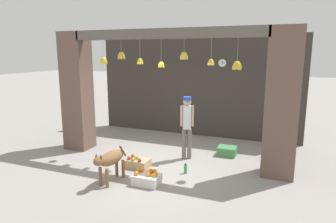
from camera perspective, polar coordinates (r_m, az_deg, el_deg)
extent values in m
plane|color=gray|center=(7.62, -1.20, -9.83)|extent=(60.00, 60.00, 0.00)
cube|color=#38332D|center=(9.90, 5.30, 4.85)|extent=(6.72, 0.12, 3.28)
cube|color=brown|center=(8.84, -16.91, 3.63)|extent=(0.70, 0.60, 3.28)
cube|color=brown|center=(6.93, 20.90, 1.39)|extent=(0.70, 0.60, 3.28)
cube|color=#5B564C|center=(7.23, -0.92, 14.61)|extent=(4.82, 0.24, 0.24)
cylinder|color=#B2AD99|center=(8.05, -12.25, 11.64)|extent=(0.01, 0.01, 0.43)
ellipsoid|color=yellow|center=(8.03, -11.86, 9.48)|extent=(0.13, 0.07, 0.20)
ellipsoid|color=yellow|center=(8.07, -11.82, 9.49)|extent=(0.11, 0.12, 0.21)
ellipsoid|color=yellow|center=(8.10, -12.03, 9.49)|extent=(0.09, 0.13, 0.21)
ellipsoid|color=yellow|center=(8.10, -12.34, 9.47)|extent=(0.13, 0.10, 0.21)
ellipsoid|color=yellow|center=(8.06, -12.52, 9.46)|extent=(0.13, 0.10, 0.21)
ellipsoid|color=yellow|center=(8.02, -12.42, 9.45)|extent=(0.09, 0.13, 0.21)
ellipsoid|color=yellow|center=(8.01, -12.13, 9.46)|extent=(0.11, 0.12, 0.21)
cylinder|color=#B2AD99|center=(7.71, -8.94, 12.28)|extent=(0.01, 0.01, 0.30)
ellipsoid|color=gold|center=(7.69, -8.54, 10.49)|extent=(0.14, 0.08, 0.21)
ellipsoid|color=gold|center=(7.74, -8.54, 10.50)|extent=(0.11, 0.13, 0.22)
ellipsoid|color=gold|center=(7.76, -8.89, 10.49)|extent=(0.11, 0.13, 0.22)
ellipsoid|color=gold|center=(7.74, -9.23, 10.48)|extent=(0.14, 0.08, 0.21)
ellipsoid|color=gold|center=(7.69, -9.24, 10.47)|extent=(0.11, 0.13, 0.22)
ellipsoid|color=gold|center=(7.66, -8.89, 10.48)|extent=(0.11, 0.13, 0.22)
cylinder|color=#B2AD99|center=(7.43, -5.38, 11.81)|extent=(0.01, 0.01, 0.45)
ellipsoid|color=yellow|center=(7.42, -5.04, 9.50)|extent=(0.11, 0.06, 0.17)
ellipsoid|color=yellow|center=(7.46, -5.06, 9.51)|extent=(0.09, 0.10, 0.18)
ellipsoid|color=yellow|center=(7.48, -5.35, 9.50)|extent=(0.09, 0.10, 0.18)
ellipsoid|color=yellow|center=(7.46, -5.63, 9.49)|extent=(0.11, 0.06, 0.17)
ellipsoid|color=yellow|center=(7.41, -5.61, 9.48)|extent=(0.09, 0.10, 0.18)
ellipsoid|color=yellow|center=(7.40, -5.32, 9.49)|extent=(0.09, 0.10, 0.18)
cylinder|color=#B2AD99|center=(7.20, -1.32, 11.59)|extent=(0.01, 0.01, 0.52)
ellipsoid|color=yellow|center=(7.19, -1.00, 8.92)|extent=(0.11, 0.06, 0.17)
ellipsoid|color=yellow|center=(7.25, -1.18, 8.93)|extent=(0.06, 0.11, 0.17)
ellipsoid|color=yellow|center=(7.23, -1.62, 8.93)|extent=(0.11, 0.06, 0.17)
ellipsoid|color=yellow|center=(7.17, -1.44, 8.91)|extent=(0.06, 0.11, 0.17)
cylinder|color=#B2AD99|center=(6.99, 3.09, 12.50)|extent=(0.01, 0.01, 0.30)
ellipsoid|color=yellow|center=(6.97, 3.46, 10.54)|extent=(0.13, 0.07, 0.20)
ellipsoid|color=yellow|center=(7.02, 3.38, 10.55)|extent=(0.10, 0.12, 0.21)
ellipsoid|color=yellow|center=(7.03, 2.99, 10.55)|extent=(0.10, 0.12, 0.21)
ellipsoid|color=yellow|center=(7.00, 2.68, 10.55)|extent=(0.13, 0.07, 0.20)
ellipsoid|color=yellow|center=(6.95, 2.76, 10.55)|extent=(0.10, 0.12, 0.21)
ellipsoid|color=yellow|center=(6.94, 3.15, 10.54)|extent=(0.10, 0.12, 0.21)
cylinder|color=#B2AD99|center=(6.83, 8.25, 11.78)|extent=(0.01, 0.01, 0.45)
ellipsoid|color=gold|center=(6.83, 8.51, 9.26)|extent=(0.11, 0.06, 0.16)
ellipsoid|color=gold|center=(6.87, 8.41, 9.27)|extent=(0.08, 0.10, 0.17)
ellipsoid|color=gold|center=(6.88, 8.08, 9.28)|extent=(0.08, 0.10, 0.17)
ellipsoid|color=gold|center=(6.85, 7.85, 9.28)|extent=(0.11, 0.06, 0.16)
ellipsoid|color=gold|center=(6.81, 7.94, 9.27)|extent=(0.08, 0.10, 0.17)
ellipsoid|color=gold|center=(6.80, 8.27, 9.26)|extent=(0.08, 0.10, 0.17)
cylinder|color=#B2AD99|center=(6.79, 13.15, 11.43)|extent=(0.01, 0.01, 0.50)
ellipsoid|color=yellow|center=(6.78, 13.47, 8.50)|extent=(0.14, 0.08, 0.22)
ellipsoid|color=yellow|center=(6.83, 13.30, 8.53)|extent=(0.11, 0.13, 0.23)
ellipsoid|color=yellow|center=(6.84, 12.85, 8.55)|extent=(0.11, 0.13, 0.23)
ellipsoid|color=yellow|center=(6.80, 12.56, 8.55)|extent=(0.14, 0.08, 0.22)
ellipsoid|color=yellow|center=(6.75, 12.73, 8.52)|extent=(0.11, 0.13, 0.23)
ellipsoid|color=yellow|center=(6.74, 13.18, 8.50)|extent=(0.11, 0.13, 0.23)
ellipsoid|color=brown|center=(6.54, -10.70, -8.66)|extent=(0.37, 0.76, 0.29)
cylinder|color=brown|center=(6.41, -11.52, -12.33)|extent=(0.07, 0.07, 0.40)
cylinder|color=brown|center=(6.52, -12.75, -11.98)|extent=(0.07, 0.07, 0.40)
cylinder|color=brown|center=(6.82, -8.54, -10.75)|extent=(0.07, 0.07, 0.40)
cylinder|color=brown|center=(6.92, -9.74, -10.46)|extent=(0.07, 0.07, 0.40)
ellipsoid|color=brown|center=(6.23, -13.03, -9.16)|extent=(0.21, 0.29, 0.20)
cone|color=brown|center=(6.16, -12.65, -8.34)|extent=(0.07, 0.07, 0.08)
cone|color=brown|center=(6.23, -13.49, -8.14)|extent=(0.07, 0.07, 0.08)
cylinder|color=brown|center=(6.84, -8.61, -7.45)|extent=(0.07, 0.23, 0.30)
cylinder|color=#6B665B|center=(7.83, 4.09, -6.15)|extent=(0.11, 0.11, 0.80)
cylinder|color=#6B665B|center=(7.83, 3.06, -6.14)|extent=(0.11, 0.11, 0.80)
cube|color=silver|center=(7.65, 3.64, -1.12)|extent=(0.25, 0.23, 0.60)
cylinder|color=tan|center=(7.65, 4.70, -0.86)|extent=(0.06, 0.06, 0.53)
cylinder|color=tan|center=(7.64, 2.60, -0.84)|extent=(0.06, 0.06, 0.53)
sphere|color=tan|center=(7.57, 3.68, 1.88)|extent=(0.21, 0.21, 0.21)
cylinder|color=#234299|center=(7.56, 3.69, 2.54)|extent=(0.21, 0.21, 0.07)
cube|color=#234299|center=(7.46, 3.71, 2.18)|extent=(0.20, 0.17, 0.01)
cube|color=silver|center=(6.48, -4.06, -12.79)|extent=(0.55, 0.40, 0.21)
sphere|color=orange|center=(6.35, -3.77, -11.84)|extent=(0.09, 0.09, 0.09)
sphere|color=orange|center=(6.49, -2.56, -11.29)|extent=(0.09, 0.09, 0.09)
sphere|color=orange|center=(6.32, -2.63, -11.96)|extent=(0.09, 0.09, 0.09)
sphere|color=orange|center=(6.48, -3.63, -11.37)|extent=(0.09, 0.09, 0.09)
sphere|color=orange|center=(6.52, -5.78, -11.25)|extent=(0.09, 0.09, 0.09)
sphere|color=orange|center=(6.41, -6.08, -11.64)|extent=(0.09, 0.09, 0.09)
sphere|color=orange|center=(6.58, -5.05, -11.01)|extent=(0.09, 0.09, 0.09)
sphere|color=orange|center=(6.52, -3.33, -11.19)|extent=(0.09, 0.09, 0.09)
sphere|color=orange|center=(6.35, -2.42, -11.83)|extent=(0.09, 0.09, 0.09)
cube|color=tan|center=(7.37, -5.70, -9.80)|extent=(0.52, 0.40, 0.20)
sphere|color=red|center=(7.16, -5.44, -9.22)|extent=(0.09, 0.09, 0.09)
sphere|color=red|center=(7.46, -6.70, -8.42)|extent=(0.09, 0.09, 0.09)
sphere|color=#99B238|center=(7.24, -6.68, -9.02)|extent=(0.09, 0.09, 0.09)
sphere|color=#99B238|center=(7.36, -6.18, -8.68)|extent=(0.09, 0.09, 0.09)
sphere|color=#99B238|center=(7.36, -5.97, -8.67)|extent=(0.09, 0.09, 0.09)
sphere|color=red|center=(7.33, -7.43, -8.79)|extent=(0.09, 0.09, 0.09)
cube|color=#42844C|center=(8.30, 11.18, -7.40)|extent=(0.48, 0.42, 0.23)
cylinder|color=#38934C|center=(7.01, 3.36, -10.87)|extent=(0.07, 0.07, 0.21)
cylinder|color=black|center=(6.96, 3.37, -9.98)|extent=(0.04, 0.04, 0.02)
cylinder|color=black|center=(9.57, 10.32, 9.08)|extent=(0.26, 0.01, 0.26)
cylinder|color=white|center=(9.56, 10.30, 9.08)|extent=(0.25, 0.02, 0.25)
cube|color=black|center=(9.54, 10.29, 9.24)|extent=(0.01, 0.01, 0.07)
cube|color=black|center=(9.54, 10.51, 9.06)|extent=(0.09, 0.01, 0.01)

